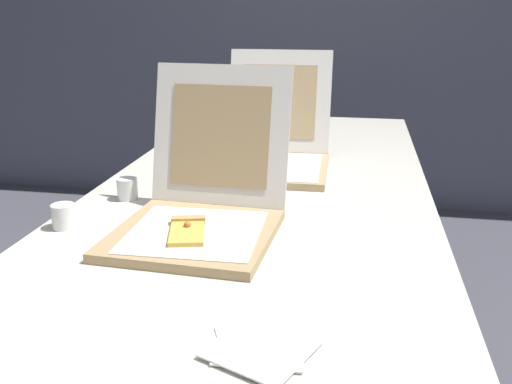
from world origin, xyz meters
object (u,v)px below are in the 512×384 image
cup_white_near_center (127,189)px  pizza_box_middle (272,152)px  pizza_box_front (200,210)px  table (260,206)px  cup_white_near_left (64,216)px  cup_white_far (207,146)px  napkin_pile (260,345)px

cup_white_near_center → pizza_box_middle: bearing=47.9°
pizza_box_front → cup_white_near_center: 0.32m
table → cup_white_near_left: (-0.42, -0.35, 0.07)m
cup_white_near_center → pizza_box_front: bearing=-35.9°
pizza_box_front → cup_white_far: size_ratio=7.88×
pizza_box_middle → cup_white_near_center: 0.51m
pizza_box_middle → cup_white_far: size_ratio=8.03×
pizza_box_middle → cup_white_near_left: size_ratio=8.03×
table → cup_white_far: bearing=123.5°
table → napkin_pile: 0.77m
pizza_box_middle → cup_white_far: pizza_box_middle is taller
pizza_box_middle → cup_white_near_left: (-0.41, -0.61, -0.02)m
table → napkin_pile: bearing=-80.2°
table → pizza_box_middle: (-0.00, 0.26, 0.09)m
cup_white_near_left → cup_white_far: bearing=78.0°
pizza_box_middle → table: bearing=-90.2°
pizza_box_front → cup_white_near_center: pizza_box_front is taller
pizza_box_middle → cup_white_near_center: bearing=-133.3°
cup_white_near_center → cup_white_far: bearing=80.1°
pizza_box_front → pizza_box_middle: (0.08, 0.57, -0.00)m
table → cup_white_near_center: cup_white_near_center is taller
table → cup_white_far: cup_white_far is taller
cup_white_near_left → cup_white_near_center: size_ratio=1.00×
napkin_pile → cup_white_far: bearing=108.8°
cup_white_near_left → cup_white_near_center: 0.24m
table → pizza_box_front: 0.34m
table → pizza_box_middle: 0.28m
table → cup_white_far: 0.48m
cup_white_near_left → napkin_pile: (0.55, -0.41, -0.02)m
pizza_box_middle → napkin_pile: (0.14, -1.02, -0.05)m
cup_white_near_left → table: bearing=40.0°
pizza_box_front → cup_white_far: pizza_box_front is taller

